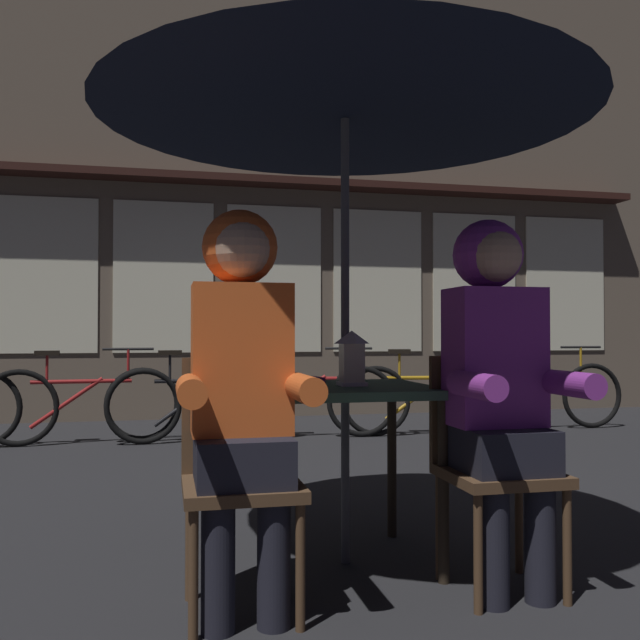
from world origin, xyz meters
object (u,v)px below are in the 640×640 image
Objects in this scene: person_left_hooded at (242,366)px; bicycle_fifth at (429,399)px; cafe_table at (345,410)px; person_right_hooded at (497,363)px; bicycle_second at (81,404)px; book at (299,380)px; chair_right at (491,456)px; bicycle_third at (202,403)px; chair_left at (240,466)px; patio_umbrella at (345,75)px; bicycle_fourth at (307,400)px; bicycle_furthest at (546,395)px; lantern at (352,357)px.

bicycle_fifth is at bearing 59.88° from person_left_hooded.
person_right_hooded reaches higher than cafe_table.
person_left_hooded is 4.07m from bicycle_second.
person_left_hooded is at bearing -127.72° from book.
chair_right is at bearing -37.55° from cafe_table.
book is at bearing -85.26° from bicycle_third.
chair_left is at bearing -75.79° from bicycle_second.
patio_umbrella is 2.66× the size of chair_right.
bicycle_fourth is (0.05, 3.85, -0.50)m from person_right_hooded.
chair_right is at bearing -52.76° from book.
patio_umbrella is 1.37× the size of bicycle_furthest.
chair_left is 3.93m from bicycle_fourth.
chair_right is 1.03m from person_left_hooded.
chair_right is (0.48, -0.37, -0.15)m from cafe_table.
bicycle_fourth is (1.99, -0.06, 0.00)m from bicycle_second.
patio_umbrella is 1.37m from person_left_hooded.
book is (1.30, -3.29, 0.41)m from bicycle_second.
patio_umbrella reaches higher than bicycle_second.
bicycle_third is at bearing -177.52° from bicycle_fourth.
person_right_hooded is at bearing -41.57° from patio_umbrella.
book is (-0.16, 0.21, 0.11)m from cafe_table.
patio_umbrella reaches higher than book.
lantern reaches higher than book.
bicycle_fourth is at bearing 81.15° from patio_umbrella.
book is (0.32, 0.63, -0.09)m from person_left_hooded.
bicycle_third and bicycle_fourth have the same top height.
bicycle_fourth is at bearing 89.19° from chair_right.
bicycle_fourth reaches higher than book.
person_left_hooded reaches higher than lantern.
chair_right reaches higher than bicycle_second.
bicycle_second is at bearing 100.67° from book.
bicycle_fourth is (0.53, 3.43, -1.71)m from patio_umbrella.
chair_right is at bearing -123.34° from bicycle_furthest.
bicycle_furthest is (4.45, -0.04, 0.00)m from bicycle_second.
cafe_table is at bearing -98.85° from bicycle_fourth.
patio_umbrella is 4.09m from bicycle_fifth.
cafe_table is at bearing 138.51° from lantern.
bicycle_fifth is at bearing 59.50° from chair_left.
person_left_hooded is at bearing -104.74° from bicycle_fourth.
person_left_hooded is (-0.48, -0.43, 0.21)m from cafe_table.
cafe_table is 1.42m from patio_umbrella.
chair_right is at bearing 0.00° from chair_left.
bicycle_second is (-1.46, 3.49, -0.29)m from cafe_table.
bicycle_fourth is (0.96, 0.04, 0.00)m from bicycle_third.
bicycle_second and bicycle_fourth have the same top height.
bicycle_furthest is (3.47, 3.82, -0.14)m from chair_left.
bicycle_furthest is (3.47, 3.88, -0.50)m from person_left_hooded.
patio_umbrella is 1.38× the size of bicycle_third.
person_left_hooded is at bearing 180.00° from person_right_hooded.
person_left_hooded reaches higher than bicycle_furthest.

